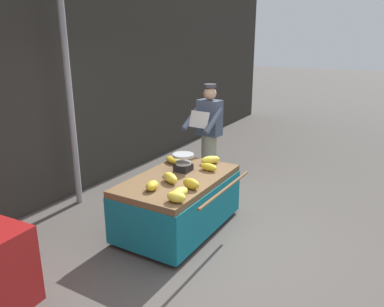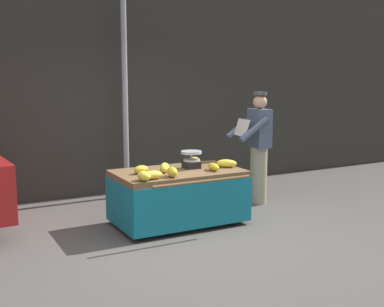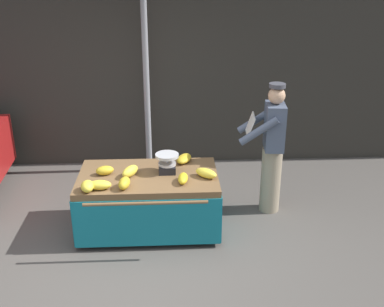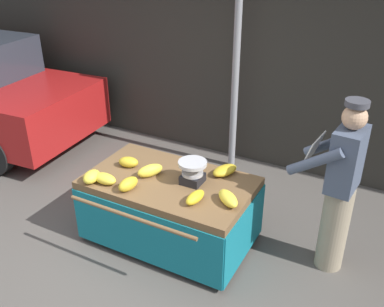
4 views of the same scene
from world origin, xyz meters
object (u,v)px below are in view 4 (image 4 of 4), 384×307
at_px(street_pole, 237,50).
at_px(banana_bunch_3, 225,170).
at_px(banana_bunch_6, 92,177).
at_px(banana_bunch_1, 128,184).
at_px(banana_bunch_5, 129,162).
at_px(weighing_scale, 193,172).
at_px(banana_cart, 170,197).
at_px(banana_bunch_7, 105,179).
at_px(banana_bunch_4, 150,171).
at_px(vendor_person, 340,188).
at_px(banana_bunch_0, 228,198).
at_px(banana_bunch_2, 195,197).

height_order(street_pole, banana_bunch_3, street_pole).
bearing_deg(street_pole, banana_bunch_6, -105.25).
height_order(banana_bunch_1, banana_bunch_5, banana_bunch_1).
bearing_deg(banana_bunch_3, weighing_scale, -125.55).
relative_size(banana_cart, banana_bunch_5, 7.95).
distance_m(banana_bunch_1, banana_bunch_5, 0.45).
height_order(street_pole, banana_bunch_7, street_pole).
relative_size(banana_cart, banana_bunch_4, 6.15).
height_order(banana_cart, banana_bunch_4, banana_bunch_4).
bearing_deg(banana_cart, vendor_person, 13.78).
bearing_deg(banana_bunch_5, banana_bunch_3, 18.96).
bearing_deg(banana_bunch_7, banana_bunch_1, 2.45).
height_order(street_pole, banana_bunch_0, street_pole).
relative_size(street_pole, banana_bunch_0, 11.52).
bearing_deg(banana_bunch_6, banana_bunch_7, 17.23).
distance_m(banana_cart, banana_bunch_7, 0.68).
bearing_deg(banana_bunch_4, banana_bunch_5, 169.83).
relative_size(banana_bunch_2, banana_bunch_3, 0.85).
xyz_separation_m(weighing_scale, banana_bunch_0, (0.45, -0.17, -0.06)).
relative_size(weighing_scale, banana_bunch_6, 1.32).
bearing_deg(banana_bunch_0, weighing_scale, 159.64).
xyz_separation_m(banana_bunch_1, banana_bunch_3, (0.69, 0.70, -0.02)).
relative_size(banana_bunch_4, vendor_person, 0.16).
relative_size(weighing_scale, banana_bunch_4, 1.03).
bearing_deg(banana_bunch_6, street_pole, 74.75).
distance_m(banana_bunch_2, banana_bunch_4, 0.65).
bearing_deg(banana_bunch_6, banana_bunch_2, 8.93).
relative_size(banana_bunch_3, banana_bunch_5, 1.38).
height_order(banana_bunch_6, vendor_person, vendor_person).
distance_m(weighing_scale, vendor_person, 1.36).
relative_size(banana_bunch_1, banana_bunch_3, 0.79).
distance_m(banana_cart, banana_bunch_2, 0.53).
bearing_deg(banana_bunch_0, banana_bunch_2, -156.67).
height_order(banana_bunch_0, banana_bunch_3, banana_bunch_0).
bearing_deg(banana_bunch_4, banana_bunch_3, 30.45).
distance_m(banana_bunch_3, banana_bunch_7, 1.19).
relative_size(banana_bunch_6, vendor_person, 0.12).
bearing_deg(banana_bunch_0, banana_bunch_7, -168.51).
height_order(banana_bunch_0, banana_bunch_6, banana_bunch_6).
distance_m(banana_bunch_3, banana_bunch_4, 0.75).
height_order(banana_bunch_1, banana_bunch_7, banana_bunch_1).
xyz_separation_m(banana_bunch_5, vendor_person, (2.06, 0.35, 0.10)).
bearing_deg(street_pole, banana_bunch_3, -70.24).
height_order(banana_cart, banana_bunch_1, banana_bunch_1).
relative_size(weighing_scale, banana_bunch_7, 1.08).
bearing_deg(banana_bunch_3, banana_cart, -140.87).
bearing_deg(banana_bunch_2, banana_bunch_0, 23.33).
relative_size(banana_bunch_2, banana_bunch_7, 0.96).
height_order(banana_bunch_1, banana_bunch_2, banana_bunch_1).
bearing_deg(street_pole, banana_bunch_0, -68.21).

